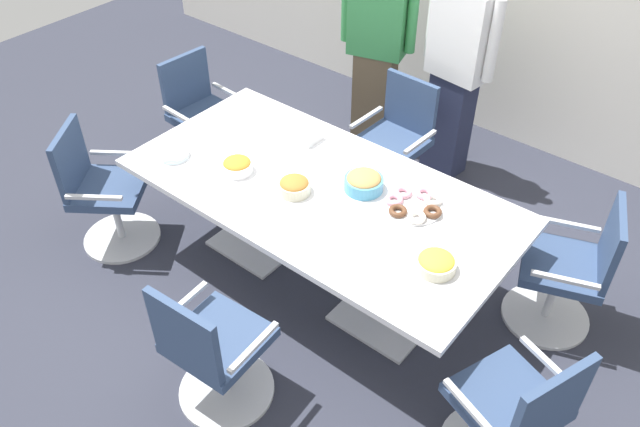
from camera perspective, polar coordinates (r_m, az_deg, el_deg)
ground_plane at (r=4.36m, az=-0.00°, el=-5.56°), size 10.00×10.00×0.01m
conference_table at (r=3.93m, az=-0.00°, el=0.83°), size 2.40×1.20×0.75m
office_chair_0 at (r=4.60m, az=-18.77°, el=1.62°), size 0.75×0.75×0.91m
office_chair_1 at (r=3.47m, az=-9.52°, el=-12.17°), size 0.58×0.58×0.91m
office_chair_2 at (r=3.34m, az=16.79°, el=-16.88°), size 0.69×0.69×0.91m
office_chair_3 at (r=4.08m, az=21.34°, el=-5.05°), size 0.69×0.69×0.91m
office_chair_4 at (r=4.86m, az=6.72°, el=6.01°), size 0.56×0.56×0.91m
office_chair_5 at (r=5.22m, az=-10.44°, el=8.20°), size 0.57×0.57×0.91m
person_standing_0 at (r=5.21m, az=5.11°, el=14.81°), size 0.61×0.33×1.72m
person_standing_1 at (r=4.92m, az=12.13°, el=12.76°), size 0.62×0.28×1.76m
snack_bowl_chips_orange at (r=4.00m, az=-7.40°, el=4.27°), size 0.19×0.19×0.10m
snack_bowl_pretzels at (r=3.80m, az=-2.31°, el=2.50°), size 0.20×0.20×0.10m
snack_bowl_chips_yellow at (r=3.37m, az=10.31°, el=-4.34°), size 0.21×0.21×0.09m
snack_bowl_cookies at (r=3.82m, az=3.93°, el=2.86°), size 0.24×0.24×0.12m
donut_platter at (r=3.74m, az=8.42°, el=0.79°), size 0.34×0.34×0.04m
plate_stack at (r=4.21m, az=-12.90°, el=5.14°), size 0.19×0.19×0.04m
napkin_pile at (r=4.26m, az=-1.21°, el=6.99°), size 0.16×0.16×0.07m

